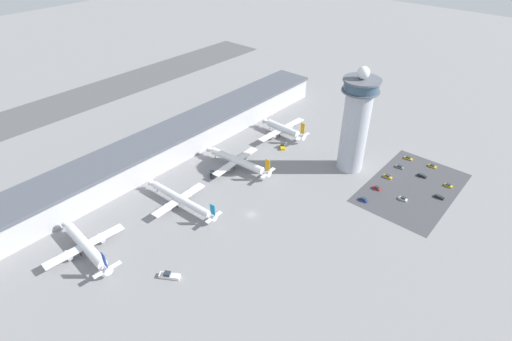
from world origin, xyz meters
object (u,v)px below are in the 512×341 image
Objects in this scene: airplane_gate_bravo at (181,199)px; car_black_suv at (422,176)px; service_truck_catering at (169,276)px; car_navy_sedan at (377,188)px; airplane_gate_charlie at (237,161)px; car_blue_compact at (439,197)px; control_tower at (356,122)px; service_truck_baggage at (282,147)px; service_truck_fuel at (212,174)px; car_silver_sedan at (403,199)px; car_red_hatchback at (388,177)px; car_yellow_taxi at (448,185)px; airplane_gate_delta at (283,129)px; car_green_van at (364,200)px; airplane_gate_alpha at (86,246)px; car_white_wagon at (432,166)px; car_grey_coupe at (400,167)px; car_maroon_suv at (408,158)px.

airplane_gate_bravo reaches higher than car_black_suv.
car_navy_sedan is (106.50, -34.81, -0.22)m from service_truck_catering.
airplane_gate_charlie is at bearing 125.62° from car_black_suv.
car_black_suv reaches higher than car_blue_compact.
control_tower reaches higher than service_truck_baggage.
car_black_suv is at bearing -38.04° from airplane_gate_bravo.
service_truck_fuel reaches higher than service_truck_baggage.
car_silver_sedan is at bearing -88.31° from car_navy_sedan.
airplane_gate_bravo reaches higher than car_red_hatchback.
car_black_suv is 1.18× the size of car_yellow_taxi.
service_truck_catering is at bearing 160.11° from car_black_suv.
car_blue_compact is (0.41, -27.22, -0.07)m from car_red_hatchback.
airplane_gate_delta reaches higher than service_truck_catering.
service_truck_fuel is at bearing 32.29° from service_truck_catering.
airplane_gate_charlie is at bearing -175.56° from airplane_gate_delta.
car_black_suv is at bearing -19.22° from car_green_van.
service_truck_catering is 135.09m from car_blue_compact.
car_black_suv is at bearing 1.83° from car_silver_sedan.
car_black_suv is at bearing -29.96° from airplane_gate_alpha.
car_silver_sedan is at bearing -179.85° from car_white_wagon.
airplane_gate_charlie is at bearing 131.04° from car_white_wagon.
car_green_van is (-39.47, 27.50, 0.07)m from car_yellow_taxi.
car_navy_sedan is at bearing 116.87° from car_blue_compact.
car_yellow_taxi is at bearing -73.79° from service_truck_baggage.
airplane_gate_charlie is (-40.51, 46.73, -23.75)m from control_tower.
car_grey_coupe is (26.09, 13.52, -0.06)m from car_silver_sedan.
car_black_suv reaches higher than car_yellow_taxi.
service_truck_baggage is at bearing 14.03° from service_truck_catering.
car_navy_sedan is (74.29, -65.39, -3.27)m from airplane_gate_bravo.
car_black_suv is 18.60m from car_red_hatchback.
airplane_gate_charlie reaches higher than car_silver_sedan.
car_navy_sedan reaches higher than car_black_suv.
service_truck_fuel is at bearing 129.83° from car_red_hatchback.
car_black_suv is (17.54, -34.30, -27.40)m from control_tower.
airplane_gate_delta is at bearing -0.97° from service_truck_fuel.
airplane_gate_delta is 6.58× the size of service_truck_fuel.
airplane_gate_alpha reaches higher than airplane_gate_bravo.
car_silver_sedan is (-8.14, -35.12, -27.35)m from control_tower.
car_yellow_taxi is (0.39, -13.88, -0.03)m from car_black_suv.
car_black_suv is at bearing -91.84° from car_grey_coupe.
car_navy_sedan is at bearing -64.78° from airplane_gate_charlie.
airplane_gate_alpha reaches higher than car_green_van.
car_silver_sedan reaches higher than car_maroon_suv.
car_silver_sedan is at bearing -98.86° from airplane_gate_delta.
airplane_gate_bravo is 138.48m from car_white_wagon.
car_white_wagon is at bearing -15.37° from car_green_van.
car_red_hatchback reaches higher than car_white_wagon.
car_yellow_taxi is 0.90× the size of car_grey_coupe.
control_tower is 47.27m from car_black_suv.
airplane_gate_charlie is 88.10m from car_silver_sedan.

